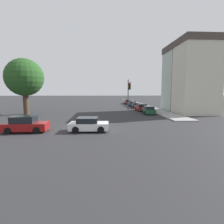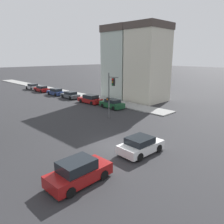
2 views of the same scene
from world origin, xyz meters
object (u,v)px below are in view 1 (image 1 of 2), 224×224
object	(u,v)px
parked_car_1	(141,108)
parked_car_2	(136,105)
crossing_car_0	(25,125)
crossing_car_1	(89,125)
parked_car_4	(129,103)
street_tree	(24,78)
parked_car_0	(149,110)
parked_car_5	(127,102)
parked_car_3	(132,104)
traffic_signal	(128,93)

from	to	relation	value
parked_car_1	parked_car_2	world-z (taller)	parked_car_1
crossing_car_0	crossing_car_1	xyz separation A→B (m)	(6.16, 0.01, -0.07)
parked_car_4	parked_car_2	bearing A→B (deg)	-178.96
crossing_car_0	parked_car_4	xyz separation A→B (m)	(15.53, 35.00, -0.10)
street_tree	crossing_car_1	bearing A→B (deg)	-48.89
parked_car_0	parked_car_5	xyz separation A→B (m)	(0.06, 26.86, -0.01)
crossing_car_1	parked_car_4	world-z (taller)	crossing_car_1
crossing_car_0	parked_car_2	distance (m)	28.65
parked_car_1	parked_car_3	xyz separation A→B (m)	(0.02, 11.04, -0.03)
crossing_car_0	parked_car_5	world-z (taller)	crossing_car_0
parked_car_1	parked_car_3	bearing A→B (deg)	-2.19
crossing_car_1	parked_car_1	xyz separation A→B (m)	(9.37, 18.03, 0.02)
crossing_car_0	parked_car_1	world-z (taller)	crossing_car_0
parked_car_4	crossing_car_0	bearing A→B (deg)	156.72
crossing_car_0	parked_car_3	distance (m)	32.97
parked_car_5	parked_car_0	bearing A→B (deg)	178.94
street_tree	parked_car_4	xyz separation A→B (m)	(21.08, 21.57, -5.63)
parked_car_2	parked_car_0	bearing A→B (deg)	-179.15
traffic_signal	crossing_car_1	distance (m)	10.76
street_tree	parked_car_5	xyz separation A→B (m)	(21.26, 26.38, -5.61)
parked_car_0	parked_car_5	distance (m)	26.86
traffic_signal	street_tree	bearing A→B (deg)	-22.14
traffic_signal	crossing_car_1	bearing A→B (deg)	52.11
parked_car_1	street_tree	bearing A→B (deg)	100.25
traffic_signal	parked_car_1	size ratio (longest dim) A/B	1.26
parked_car_3	parked_car_5	xyz separation A→B (m)	(0.15, 10.73, 0.00)
parked_car_1	parked_car_2	xyz separation A→B (m)	(0.07, 6.00, -0.06)
traffic_signal	parked_car_0	distance (m)	6.56
street_tree	crossing_car_0	size ratio (longest dim) A/B	2.26
crossing_car_0	parked_car_3	world-z (taller)	crossing_car_0
parked_car_5	parked_car_4	bearing A→B (deg)	176.93
street_tree	parked_car_5	bearing A→B (deg)	51.13
parked_car_1	parked_car_3	distance (m)	11.04
traffic_signal	parked_car_2	bearing A→B (deg)	-112.63
parked_car_4	parked_car_0	bearing A→B (deg)	-179.05
parked_car_0	parked_car_2	distance (m)	11.10
street_tree	parked_car_2	xyz separation A→B (m)	(21.15, 10.61, -5.63)
crossing_car_0	parked_car_3	size ratio (longest dim) A/B	0.99
street_tree	crossing_car_1	world-z (taller)	street_tree
crossing_car_0	parked_car_1	size ratio (longest dim) A/B	0.92
parked_car_2	parked_car_5	size ratio (longest dim) A/B	1.05
traffic_signal	crossing_car_0	distance (m)	14.78
street_tree	parked_car_3	world-z (taller)	street_tree
parked_car_3	parked_car_4	distance (m)	5.93
parked_car_0	parked_car_1	bearing A→B (deg)	3.56
traffic_signal	crossing_car_0	bearing A→B (deg)	30.67
crossing_car_1	parked_car_2	distance (m)	25.82
crossing_car_1	parked_car_3	distance (m)	30.54
traffic_signal	parked_car_5	xyz separation A→B (m)	(4.28, 30.90, -3.01)
crossing_car_0	parked_car_0	size ratio (longest dim) A/B	1.02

